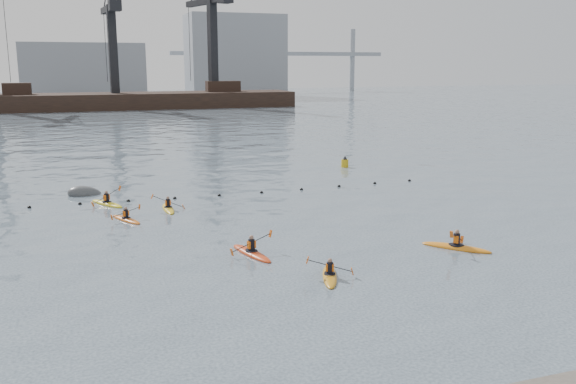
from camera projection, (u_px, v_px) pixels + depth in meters
The scene contains 12 objects.
ground at pixel (338, 330), 20.54m from camera, with size 400.00×400.00×0.00m, color #34404B.
float_line at pixel (197, 196), 41.19m from camera, with size 33.24×0.73×0.24m.
barge_pier at pixel (115, 99), 121.71m from camera, with size 72.00×19.30×29.50m.
skyline at pixel (113, 62), 158.21m from camera, with size 141.00×28.00×22.00m.
kayaker_0 at pixel (252, 252), 28.73m from camera, with size 2.22×3.37×1.15m.
kayaker_1 at pixel (330, 275), 25.65m from camera, with size 1.93×2.97×1.02m.
kayaker_2 at pixel (126, 219), 34.99m from camera, with size 1.76×2.79×0.91m.
kayaker_3 at pixel (168, 208), 37.59m from camera, with size 2.05×2.95×1.16m.
kayaker_4 at pixel (456, 247), 29.62m from camera, with size 2.77×3.01×1.30m.
kayaker_5 at pixel (107, 203), 38.95m from camera, with size 2.17×3.08×1.19m.
mooring_buoy at pixel (85, 194), 41.96m from camera, with size 2.32×1.37×1.16m, color #404245.
nav_buoy at pixel (345, 163), 52.97m from camera, with size 0.63×0.63×1.14m.
Camera 1 is at (-7.90, -17.51, 8.81)m, focal length 38.00 mm.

